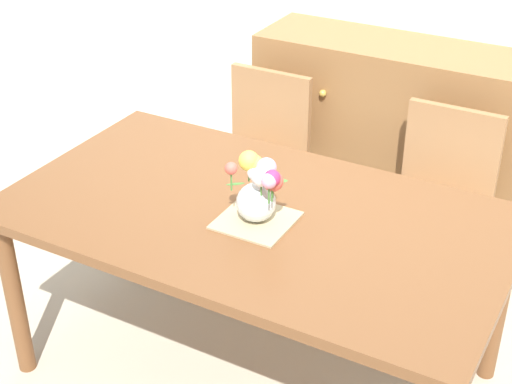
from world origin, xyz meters
TOP-DOWN VIEW (x-y plane):
  - ground_plane at (0.00, 0.00)m, footprint 12.00×12.00m
  - dining_table at (0.00, 0.00)m, footprint 1.83×1.04m
  - chair_left at (-0.45, 0.86)m, footprint 0.42×0.42m
  - chair_right at (0.45, 0.86)m, footprint 0.42×0.42m
  - dresser at (0.07, 1.33)m, footprint 1.40×0.47m
  - placemat at (0.04, -0.06)m, footprint 0.26×0.26m
  - flower_vase at (0.04, -0.06)m, footprint 0.22×0.17m

SIDE VIEW (x-z plane):
  - ground_plane at x=0.00m, z-range 0.00..0.00m
  - dresser at x=0.07m, z-range 0.00..1.00m
  - chair_left at x=-0.45m, z-range 0.07..0.97m
  - chair_right at x=0.45m, z-range 0.07..0.97m
  - dining_table at x=0.00m, z-range 0.30..1.07m
  - placemat at x=0.04m, z-range 0.77..0.78m
  - flower_vase at x=0.04m, z-range 0.78..1.02m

